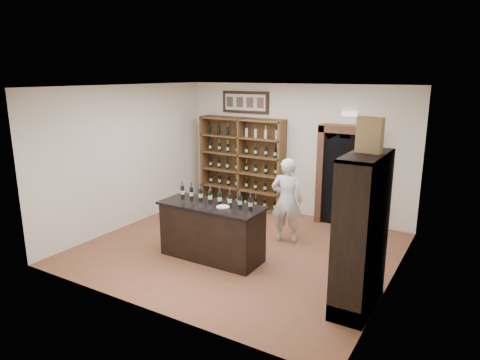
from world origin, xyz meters
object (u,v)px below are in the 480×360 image
at_px(counter_bottle_0, 182,191).
at_px(wine_crate, 370,135).
at_px(tasting_counter, 212,232).
at_px(side_cabinet, 362,257).
at_px(shopkeeper, 287,200).
at_px(wine_shelf, 242,163).

relative_size(counter_bottle_0, wine_crate, 0.64).
bearing_deg(tasting_counter, wine_crate, -4.89).
relative_size(counter_bottle_0, side_cabinet, 0.14).
xyz_separation_m(counter_bottle_0, shopkeeper, (1.52, 1.29, -0.27)).
height_order(side_cabinet, shopkeeper, side_cabinet).
relative_size(wine_shelf, wine_crate, 4.67).
height_order(wine_shelf, tasting_counter, wine_shelf).
xyz_separation_m(wine_shelf, shopkeeper, (1.90, -1.53, -0.26)).
xyz_separation_m(wine_shelf, counter_bottle_0, (0.38, -2.83, 0.01)).
bearing_deg(wine_shelf, tasting_counter, -69.44).
height_order(tasting_counter, shopkeeper, shopkeeper).
bearing_deg(wine_crate, counter_bottle_0, -179.96).
bearing_deg(wine_crate, shopkeeper, 144.92).
bearing_deg(counter_bottle_0, wine_shelf, 97.66).
bearing_deg(tasting_counter, shopkeeper, 60.17).
bearing_deg(wine_shelf, counter_bottle_0, -82.34).
relative_size(shopkeeper, wine_crate, 3.55).
xyz_separation_m(shopkeeper, wine_crate, (1.89, -1.63, 1.60)).
relative_size(side_cabinet, wine_crate, 4.67).
relative_size(tasting_counter, counter_bottle_0, 6.27).
height_order(shopkeeper, wine_crate, wine_crate).
bearing_deg(wine_crate, tasting_counter, -179.19).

